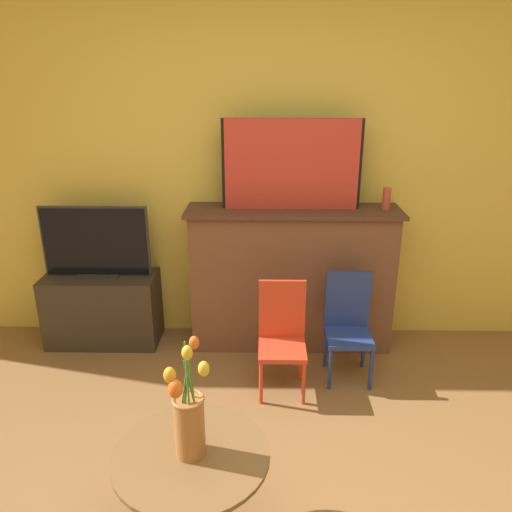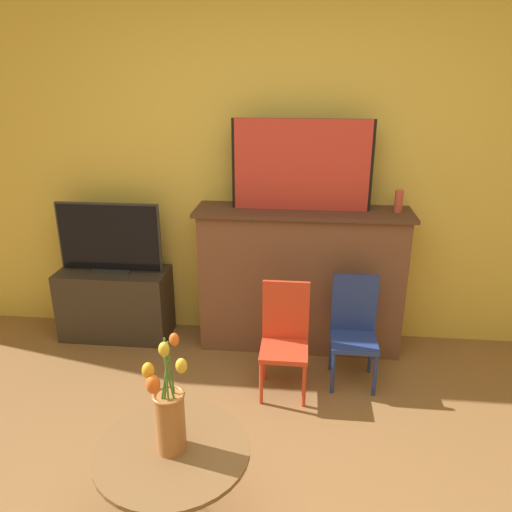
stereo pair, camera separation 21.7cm
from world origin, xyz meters
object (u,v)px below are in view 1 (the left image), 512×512
Objects in this scene: chair_red at (282,333)px; painting at (292,165)px; tv_monitor at (96,243)px; vase_tulips at (189,418)px; chair_blue at (348,322)px.

painting is at bearing 83.65° from chair_red.
tv_monitor is at bearing -179.14° from painting.
chair_red is 1.33× the size of vase_tulips.
painting is at bearing 0.86° from tv_monitor.
chair_blue is (1.75, -0.40, -0.40)m from tv_monitor.
vase_tulips reaches higher than chair_red.
chair_blue is at bearing -12.91° from tv_monitor.
chair_red is at bearing -22.99° from tv_monitor.
tv_monitor is at bearing 157.01° from chair_red.
painting is 1.23× the size of tv_monitor.
vase_tulips is (-0.40, -1.17, 0.28)m from chair_red.
chair_blue is (0.44, 0.16, 0.00)m from chair_red.
vase_tulips is (-0.84, -1.33, 0.28)m from chair_blue.
chair_red is 1.00× the size of chair_blue.
tv_monitor is at bearing 117.70° from vase_tulips.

